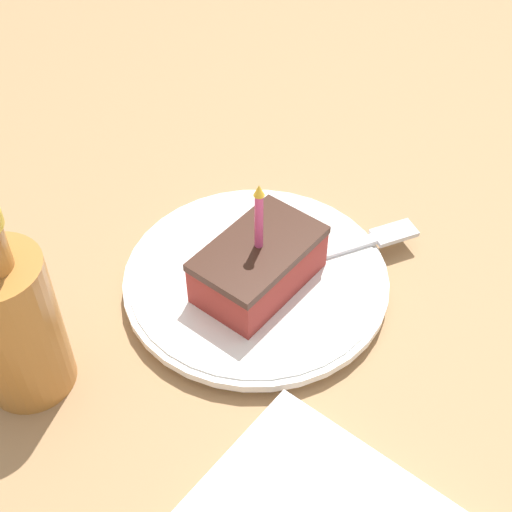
% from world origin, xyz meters
% --- Properties ---
extents(ground_plane, '(2.40, 2.40, 0.04)m').
position_xyz_m(ground_plane, '(0.00, 0.00, -0.02)').
color(ground_plane, '#9E754C').
rests_on(ground_plane, ground).
extents(plate, '(0.25, 0.25, 0.02)m').
position_xyz_m(plate, '(-0.03, -0.01, 0.01)').
color(plate, white).
rests_on(plate, ground_plane).
extents(cake_slice, '(0.07, 0.12, 0.12)m').
position_xyz_m(cake_slice, '(-0.04, -0.00, 0.05)').
color(cake_slice, '#99332D').
rests_on(cake_slice, plate).
extents(fork, '(0.11, 0.18, 0.00)m').
position_xyz_m(fork, '(-0.07, -0.09, 0.02)').
color(fork, silver).
rests_on(fork, plate).
extents(bottle, '(0.08, 0.08, 0.19)m').
position_xyz_m(bottle, '(0.06, 0.20, 0.08)').
color(bottle, '#B27233').
rests_on(bottle, ground_plane).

